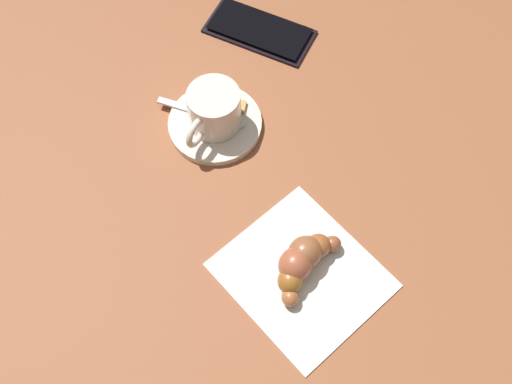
# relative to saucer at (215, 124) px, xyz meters

# --- Properties ---
(ground_plane) EXTENTS (1.80, 1.80, 0.00)m
(ground_plane) POSITION_rel_saucer_xyz_m (-0.11, 0.02, -0.01)
(ground_plane) COLOR brown
(saucer) EXTENTS (0.12, 0.12, 0.01)m
(saucer) POSITION_rel_saucer_xyz_m (0.00, 0.00, 0.00)
(saucer) COLOR silver
(saucer) RESTS_ON ground
(espresso_cup) EXTENTS (0.07, 0.09, 0.06)m
(espresso_cup) POSITION_rel_saucer_xyz_m (-0.00, 0.00, 0.03)
(espresso_cup) COLOR silver
(espresso_cup) RESTS_ON saucer
(teaspoon) EXTENTS (0.12, 0.06, 0.01)m
(teaspoon) POSITION_rel_saucer_xyz_m (0.00, -0.01, 0.01)
(teaspoon) COLOR silver
(teaspoon) RESTS_ON saucer
(sugar_packet) EXTENTS (0.06, 0.05, 0.01)m
(sugar_packet) POSITION_rel_saucer_xyz_m (0.01, -0.03, 0.01)
(sugar_packet) COLOR tan
(sugar_packet) RESTS_ON saucer
(napkin) EXTENTS (0.19, 0.17, 0.00)m
(napkin) POSITION_rel_saucer_xyz_m (-0.22, 0.08, -0.00)
(napkin) COLOR white
(napkin) RESTS_ON ground
(croissant) EXTENTS (0.06, 0.11, 0.04)m
(croissant) POSITION_rel_saucer_xyz_m (-0.21, 0.07, 0.02)
(croissant) COLOR brown
(croissant) RESTS_ON napkin
(cell_phone) EXTENTS (0.16, 0.11, 0.01)m
(cell_phone) POSITION_rel_saucer_xyz_m (0.06, -0.15, -0.00)
(cell_phone) COLOR black
(cell_phone) RESTS_ON ground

